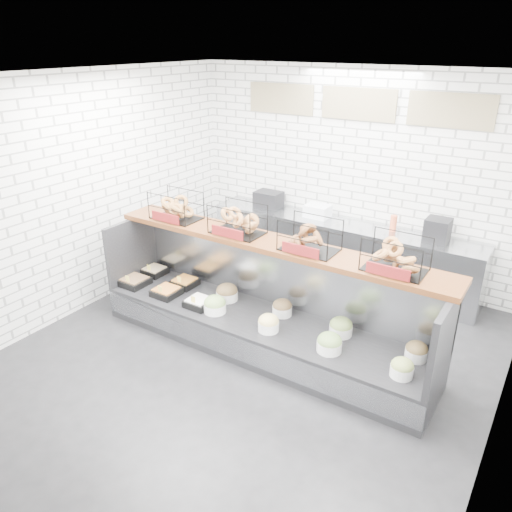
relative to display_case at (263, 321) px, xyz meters
The scene contains 5 objects.
ground 0.47m from the display_case, 89.23° to the right, with size 5.50×5.50×0.00m, color black.
room_shell 1.75m from the display_case, 88.98° to the left, with size 5.02×5.51×3.01m.
display_case is the anchor object (origin of this frame).
bagel_shelf 1.06m from the display_case, 87.26° to the left, with size 4.10×0.50×0.40m.
prep_counter 2.09m from the display_case, 89.95° to the left, with size 4.00×0.60×1.20m.
Camera 1 is at (2.62, -3.85, 3.32)m, focal length 35.00 mm.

